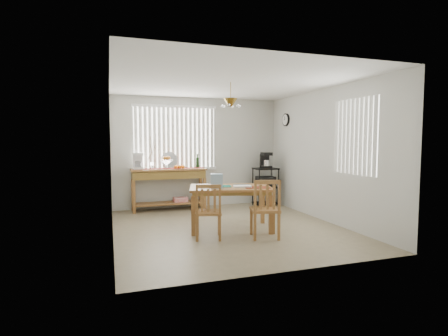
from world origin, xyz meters
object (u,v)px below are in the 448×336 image
object	(u,v)px
chair_right	(265,209)
dining_table	(230,191)
wire_cart	(265,183)
chair_left	(208,212)
cart_items	(265,161)
sideboard	(169,179)

from	to	relation	value
chair_right	dining_table	bearing A→B (deg)	114.69
wire_cart	chair_left	bearing A→B (deg)	-131.63
cart_items	dining_table	bearing A→B (deg)	-129.59
dining_table	cart_items	bearing A→B (deg)	50.41
sideboard	wire_cart	distance (m)	2.32
dining_table	chair_left	size ratio (longest dim) A/B	1.79
chair_left	chair_right	size ratio (longest dim) A/B	0.93
wire_cart	sideboard	bearing A→B (deg)	174.94
chair_left	chair_right	distance (m)	0.92
sideboard	cart_items	size ratio (longest dim) A/B	4.44
chair_right	cart_items	bearing A→B (deg)	65.04
dining_table	wire_cart	bearing A→B (deg)	50.26
cart_items	chair_left	world-z (taller)	cart_items
wire_cart	chair_right	size ratio (longest dim) A/B	0.96
sideboard	chair_right	bearing A→B (deg)	-68.88
cart_items	chair_right	world-z (taller)	cart_items
wire_cart	cart_items	xyz separation A→B (m)	(0.00, 0.01, 0.54)
chair_left	chair_right	bearing A→B (deg)	-15.23
cart_items	dining_table	world-z (taller)	cart_items
wire_cart	dining_table	distance (m)	2.44
dining_table	chair_left	distance (m)	0.78
sideboard	chair_left	size ratio (longest dim) A/B	1.87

